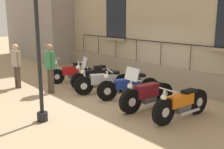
# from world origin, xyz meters

# --- Properties ---
(ground_plane) EXTENTS (60.00, 60.00, 0.00)m
(ground_plane) POSITION_xyz_m (0.00, 0.00, 0.00)
(ground_plane) COLOR tan
(building_facade) EXTENTS (0.82, 12.79, 6.02)m
(building_facade) POSITION_xyz_m (-2.57, 0.00, 2.89)
(building_facade) COLOR tan
(building_facade) RESTS_ON ground_plane
(motorcycle_red) EXTENTS (1.78, 0.88, 1.07)m
(motorcycle_red) POSITION_xyz_m (0.26, -2.65, 0.40)
(motorcycle_red) COLOR black
(motorcycle_red) RESTS_ON ground_plane
(motorcycle_black) EXTENTS (1.96, 0.55, 1.05)m
(motorcycle_black) POSITION_xyz_m (-0.03, -1.51, 0.40)
(motorcycle_black) COLOR black
(motorcycle_black) RESTS_ON ground_plane
(motorcycle_silver) EXTENTS (1.99, 1.06, 1.34)m
(motorcycle_silver) POSITION_xyz_m (0.25, -0.56, 0.44)
(motorcycle_silver) COLOR black
(motorcycle_silver) RESTS_ON ground_plane
(motorcycle_blue) EXTENTS (2.05, 1.03, 1.02)m
(motorcycle_blue) POSITION_xyz_m (-0.01, 0.47, 0.42)
(motorcycle_blue) COLOR black
(motorcycle_blue) RESTS_ON ground_plane
(motorcycle_maroon) EXTENTS (2.00, 0.65, 1.32)m
(motorcycle_maroon) POSITION_xyz_m (0.26, 1.56, 0.44)
(motorcycle_maroon) COLOR black
(motorcycle_maroon) RESTS_ON ground_plane
(motorcycle_orange) EXTENTS (2.11, 0.53, 0.93)m
(motorcycle_orange) POSITION_xyz_m (0.14, 2.69, 0.42)
(motorcycle_orange) COLOR black
(motorcycle_orange) RESTS_ON ground_plane
(pedestrian_standing) EXTENTS (0.25, 0.53, 1.77)m
(pedestrian_standing) POSITION_xyz_m (1.63, -1.84, 1.01)
(pedestrian_standing) COLOR #47382D
(pedestrian_standing) RESTS_ON ground_plane
(pedestrian_walking) EXTENTS (0.28, 0.52, 1.70)m
(pedestrian_walking) POSITION_xyz_m (2.29, -3.30, 0.96)
(pedestrian_walking) COLOR #47382D
(pedestrian_walking) RESTS_ON ground_plane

